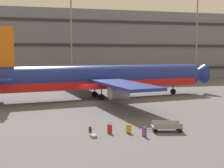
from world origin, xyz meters
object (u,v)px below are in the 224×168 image
object	(u,v)px
suitcase_small	(110,129)
suitcase_orange	(93,136)
baggage_cart	(167,126)
backpack_purple	(90,129)
suitcase_black	(129,129)
suitcase_laid_flat	(144,131)
airliner	(103,78)

from	to	relation	value
suitcase_small	suitcase_orange	xyz separation A→B (m)	(-1.55, -0.88, -0.29)
baggage_cart	backpack_purple	bearing A→B (deg)	169.07
suitcase_small	suitcase_black	distance (m)	1.62
suitcase_small	backpack_purple	bearing A→B (deg)	156.29
suitcase_laid_flat	backpack_purple	bearing A→B (deg)	150.03
suitcase_laid_flat	suitcase_orange	bearing A→B (deg)	169.23
suitcase_black	baggage_cart	xyz separation A→B (m)	(3.37, -0.25, 0.04)
airliner	backpack_purple	bearing A→B (deg)	-105.35
suitcase_orange	backpack_purple	size ratio (longest dim) A/B	1.35
baggage_cart	suitcase_black	bearing A→B (deg)	175.73
backpack_purple	suitcase_black	bearing A→B (deg)	-17.79
suitcase_small	baggage_cart	distance (m)	4.99
baggage_cart	suitcase_orange	bearing A→B (deg)	-177.31
suitcase_small	baggage_cart	bearing A→B (deg)	-6.67
suitcase_small	backpack_purple	size ratio (longest dim) A/B	1.67
airliner	suitcase_black	size ratio (longest dim) A/B	43.14
airliner	suitcase_laid_flat	xyz separation A→B (m)	(-1.14, -21.21, -2.63)
suitcase_orange	backpack_purple	distance (m)	1.57
suitcase_laid_flat	baggage_cart	bearing A→B (deg)	23.73
suitcase_laid_flat	suitcase_orange	xyz separation A→B (m)	(-4.06, 0.77, -0.31)
suitcase_orange	suitcase_black	world-z (taller)	suitcase_black
suitcase_black	backpack_purple	bearing A→B (deg)	162.21
airliner	suitcase_orange	bearing A→B (deg)	-104.27
airliner	backpack_purple	size ratio (longest dim) A/B	67.36
airliner	suitcase_black	xyz separation A→B (m)	(-2.06, -19.88, -2.67)
suitcase_small	suitcase_orange	world-z (taller)	suitcase_small
suitcase_orange	baggage_cart	world-z (taller)	baggage_cart
airliner	suitcase_small	distance (m)	20.06
airliner	suitcase_laid_flat	distance (m)	21.40
suitcase_orange	suitcase_laid_flat	bearing A→B (deg)	-10.77
suitcase_laid_flat	suitcase_small	size ratio (longest dim) A/B	0.97
suitcase_orange	airliner	bearing A→B (deg)	75.73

